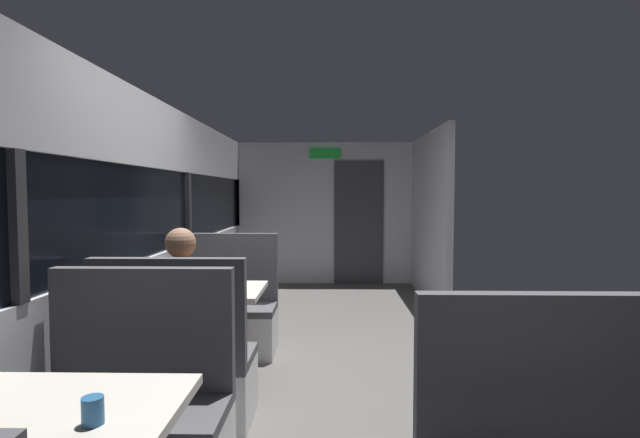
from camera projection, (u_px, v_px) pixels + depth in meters
name	position (u px, v px, depth m)	size (l,w,h in m)	color
ground_plane	(319.00, 384.00, 3.77)	(3.30, 9.20, 0.02)	#514F4C
carriage_window_panel_left	(132.00, 242.00, 3.74)	(0.09, 8.48, 2.30)	#B2B2B7
carriage_end_bulkhead	(329.00, 214.00, 7.89)	(2.90, 0.11, 2.30)	#B2B2B7
carriage_aisle_panel_right	(429.00, 217.00, 6.67)	(0.08, 2.40, 2.30)	#B2B2B7
bench_near_window_facing_entry	(132.00, 428.00, 2.38)	(0.95, 0.50, 1.10)	silver
dining_table_mid_window	(205.00, 301.00, 3.77)	(0.90, 0.70, 0.74)	#9E9EA3
bench_mid_window_facing_end	(177.00, 374.00, 3.09)	(0.95, 0.50, 1.10)	silver
bench_mid_window_facing_entry	(225.00, 317.00, 4.48)	(0.95, 0.50, 1.10)	silver
seated_passenger	(180.00, 338.00, 3.15)	(0.47, 0.55, 1.26)	#26262D
coffee_cup_primary	(93.00, 411.00, 1.56)	(0.07, 0.07, 0.09)	#26598C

